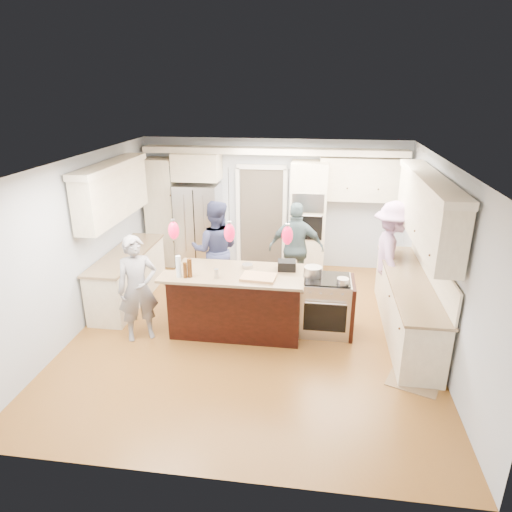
{
  "coord_description": "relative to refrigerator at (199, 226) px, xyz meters",
  "views": [
    {
      "loc": [
        0.94,
        -6.41,
        3.72
      ],
      "look_at": [
        0.0,
        0.35,
        1.15
      ],
      "focal_mm": 32.0,
      "sensor_mm": 36.0,
      "label": 1
    }
  ],
  "objects": [
    {
      "name": "pendant_lights",
      "position": [
        1.3,
        -3.15,
        0.9
      ],
      "size": [
        1.75,
        0.15,
        1.03
      ],
      "color": "black",
      "rests_on": "ground"
    },
    {
      "name": "beer_bottle_c",
      "position": [
        0.72,
        -3.19,
        0.36
      ],
      "size": [
        0.09,
        0.09,
        0.27
      ],
      "primitive_type": "cylinder",
      "rotation": [
        0.0,
        0.0,
        0.42
      ],
      "color": "#42230B",
      "rests_on": "kitchen_island"
    },
    {
      "name": "island_range",
      "position": [
        2.71,
        -2.49,
        -0.44
      ],
      "size": [
        0.82,
        0.71,
        0.92
      ],
      "color": "#B7B7BC",
      "rests_on": "ground"
    },
    {
      "name": "floor_rug",
      "position": [
        3.95,
        -3.5,
        -0.89
      ],
      "size": [
        0.95,
        1.12,
        0.01
      ],
      "primitive_type": "cube",
      "rotation": [
        0.0,
        0.0,
        -0.38
      ],
      "color": "#977852",
      "rests_on": "ground"
    },
    {
      "name": "water_bottle",
      "position": [
        0.56,
        -3.21,
        0.38
      ],
      "size": [
        0.08,
        0.08,
        0.32
      ],
      "primitive_type": "cylinder",
      "rotation": [
        0.0,
        0.0,
        -0.01
      ],
      "color": "silver",
      "rests_on": "kitchen_island"
    },
    {
      "name": "oven_column",
      "position": [
        2.3,
        0.03,
        0.25
      ],
      "size": [
        0.72,
        0.69,
        2.3
      ],
      "color": "#F0E5C2",
      "rests_on": "ground"
    },
    {
      "name": "person_bar_end",
      "position": [
        -0.14,
        -3.09,
        -0.07
      ],
      "size": [
        0.73,
        0.65,
        1.67
      ],
      "primitive_type": "imported",
      "rotation": [
        0.0,
        0.0,
        0.52
      ],
      "color": "gray",
      "rests_on": "ground"
    },
    {
      "name": "cutting_board",
      "position": [
        1.7,
        -3.11,
        0.24
      ],
      "size": [
        0.51,
        0.39,
        0.04
      ],
      "primitive_type": "cube",
      "rotation": [
        0.0,
        0.0,
        -0.09
      ],
      "color": "#B18251",
      "rests_on": "kitchen_island"
    },
    {
      "name": "left_cabinets",
      "position": [
        -0.89,
        -1.84,
        0.16
      ],
      "size": [
        0.64,
        2.3,
        2.51
      ],
      "color": "#F0E5C2",
      "rests_on": "ground"
    },
    {
      "name": "refrigerator",
      "position": [
        0.0,
        0.0,
        0.0
      ],
      "size": [
        0.9,
        0.7,
        1.8
      ],
      "primitive_type": "cube",
      "color": "#B7B7BC",
      "rests_on": "ground"
    },
    {
      "name": "room_shell",
      "position": [
        1.55,
        -2.64,
        0.92
      ],
      "size": [
        5.54,
        6.04,
        2.72
      ],
      "color": "#B2BCC6",
      "rests_on": "ground"
    },
    {
      "name": "person_far_left",
      "position": [
        0.69,
        -1.45,
        0.01
      ],
      "size": [
        0.97,
        0.8,
        1.82
      ],
      "primitive_type": "imported",
      "rotation": [
        0.0,
        0.0,
        3.27
      ],
      "color": "navy",
      "rests_on": "ground"
    },
    {
      "name": "pot_large",
      "position": [
        2.47,
        -2.46,
        0.1
      ],
      "size": [
        0.28,
        0.28,
        0.16
      ],
      "primitive_type": "cylinder",
      "color": "#B7B7BC",
      "rests_on": "island_range"
    },
    {
      "name": "pot_small",
      "position": [
        2.92,
        -2.68,
        0.07
      ],
      "size": [
        0.18,
        0.18,
        0.09
      ],
      "primitive_type": "cylinder",
      "color": "#B7B7BC",
      "rests_on": "island_range"
    },
    {
      "name": "back_upper_cabinets",
      "position": [
        0.8,
        0.12,
        0.77
      ],
      "size": [
        5.3,
        0.61,
        2.54
      ],
      "color": "#F0E5C2",
      "rests_on": "ground"
    },
    {
      "name": "drink_can",
      "position": [
        1.1,
        -3.17,
        0.29
      ],
      "size": [
        0.09,
        0.09,
        0.13
      ],
      "primitive_type": "cylinder",
      "rotation": [
        0.0,
        0.0,
        0.27
      ],
      "color": "#B7B7BC",
      "rests_on": "kitchen_island"
    },
    {
      "name": "person_range_side",
      "position": [
        3.8,
        -1.39,
        0.05
      ],
      "size": [
        0.72,
        1.23,
        1.89
      ],
      "primitive_type": "imported",
      "rotation": [
        0.0,
        0.0,
        1.58
      ],
      "color": "#AC85B3",
      "rests_on": "ground"
    },
    {
      "name": "person_far_right",
      "position": [
        2.13,
        -1.04,
        -0.03
      ],
      "size": [
        1.03,
        0.45,
        1.73
      ],
      "primitive_type": "imported",
      "rotation": [
        0.0,
        0.0,
        3.16
      ],
      "color": "#465D62",
      "rests_on": "ground"
    },
    {
      "name": "beer_bottle_b",
      "position": [
        0.66,
        -3.23,
        0.33
      ],
      "size": [
        0.08,
        0.08,
        0.23
      ],
      "primitive_type": "cylinder",
      "rotation": [
        0.0,
        0.0,
        0.41
      ],
      "color": "#42230B",
      "rests_on": "kitchen_island"
    },
    {
      "name": "ground_plane",
      "position": [
        1.55,
        -2.64,
        -0.9
      ],
      "size": [
        6.0,
        6.0,
        0.0
      ],
      "primitive_type": "plane",
      "color": "#A26E2C",
      "rests_on": "ground"
    },
    {
      "name": "kitchen_island",
      "position": [
        1.3,
        -2.57,
        -0.41
      ],
      "size": [
        2.1,
        1.46,
        1.12
      ],
      "color": "black",
      "rests_on": "ground"
    },
    {
      "name": "right_counter_run",
      "position": [
        3.99,
        -2.34,
        0.16
      ],
      "size": [
        0.64,
        3.1,
        2.51
      ],
      "color": "#F0E5C2",
      "rests_on": "ground"
    },
    {
      "name": "beer_bottle_a",
      "position": [
        0.7,
        -3.14,
        0.33
      ],
      "size": [
        0.07,
        0.07,
        0.21
      ],
      "primitive_type": "cylinder",
      "rotation": [
        0.0,
        0.0,
        0.35
      ],
      "color": "#42230B",
      "rests_on": "kitchen_island"
    }
  ]
}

